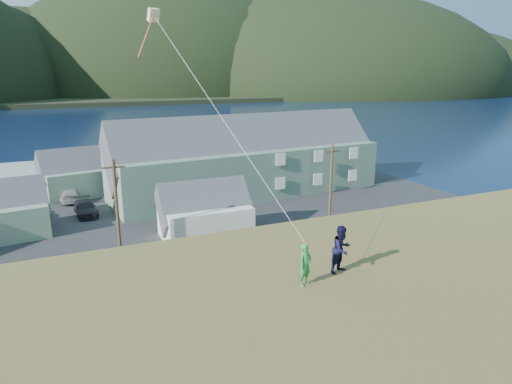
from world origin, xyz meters
The scene contains 14 objects.
ground centered at (0.00, 0.00, 0.00)m, with size 900.00×900.00×0.00m, color #0A1638.
grass_strip centered at (0.00, -2.00, 0.05)m, with size 110.00×8.00×0.10m, color #4C3D19.
waterfront_lot centered at (0.00, 17.00, 0.06)m, with size 72.00×36.00×0.12m, color #28282B.
wharf centered at (-6.00, 40.00, 0.45)m, with size 26.00×14.00×0.90m, color gray.
far_shore centered at (0.00, 330.00, 1.00)m, with size 900.00×320.00×2.00m, color black.
far_hills centered at (35.59, 279.38, 2.00)m, with size 760.00×265.00×143.00m.
lodge centered at (13.53, 18.12, 4.48)m, with size 33.74×12.08×11.63m.
shed_white centered at (3.84, 5.25, 2.45)m, with size 8.03×5.43×6.36m.
shed_palegreen_far centered at (-4.56, 25.71, 2.68)m, with size 11.34×7.76×7.01m.
utility_poles centered at (-2.89, 1.50, 4.38)m, with size 32.60×0.24×8.89m.
parked_cars centered at (-8.72, 20.56, 0.85)m, with size 25.24×13.44×1.54m.
kite_flyer_green centered at (-0.10, -18.96, 7.97)m, with size 0.57×0.37×1.55m, color #278F3F.
kite_flyer_navy centered at (1.70, -18.56, 8.11)m, with size 0.89×0.69×1.83m, color black.
kite_rig centered at (-3.31, -11.39, 16.60)m, with size 2.23×4.24×11.81m.
Camera 1 is at (-7.76, -31.84, 14.58)m, focal length 32.00 mm.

